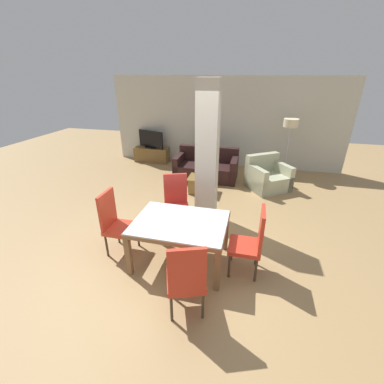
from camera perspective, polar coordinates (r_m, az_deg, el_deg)
The scene contains 15 objects.
ground_plane at distance 4.32m, azimuth -2.48°, elevation -14.82°, with size 18.00×18.00×0.00m, color #A48253.
back_wall at distance 8.30m, azimuth 7.19°, elevation 15.04°, with size 7.20×0.09×2.70m.
divider_pillar at distance 4.83m, azimuth 3.42°, elevation 7.93°, with size 0.39×0.39×2.70m.
dining_table at distance 3.97m, azimuth -2.63°, elevation -8.39°, with size 1.41×1.05×0.73m.
dining_chair_far_left at distance 4.83m, azimuth -3.55°, elevation -2.04°, with size 0.59×0.59×1.08m.
dining_chair_near_right at distance 3.19m, azimuth -1.30°, elevation -18.49°, with size 0.59×0.59×1.08m.
dining_chair_head_right at distance 3.86m, azimuth 13.10°, elevation -10.39°, with size 0.46×0.46×1.08m.
dining_chair_head_left at distance 4.38m, azimuth -16.68°, elevation -6.23°, with size 0.46×0.46×1.08m.
sofa at distance 7.38m, azimuth 3.23°, elevation 5.35°, with size 1.73×0.93×0.83m.
armchair at distance 6.92m, azimuth 16.37°, elevation 3.07°, with size 1.24×1.23×0.85m.
coffee_table at distance 6.47m, azimuth 1.79°, elevation 1.71°, with size 0.58×0.55×0.40m.
bottle at distance 6.49m, azimuth 1.83°, elevation 4.60°, with size 0.08×0.08×0.26m.
tv_stand at distance 8.89m, azimuth -8.91°, elevation 8.22°, with size 1.15×0.40×0.48m.
tv_screen at distance 8.75m, azimuth -9.13°, elevation 11.44°, with size 0.93×0.36×0.57m.
floor_lamp at distance 7.72m, azimuth 21.01°, elevation 13.15°, with size 0.40×0.40×1.63m.
Camera 1 is at (0.97, -3.17, 2.77)m, focal length 24.00 mm.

